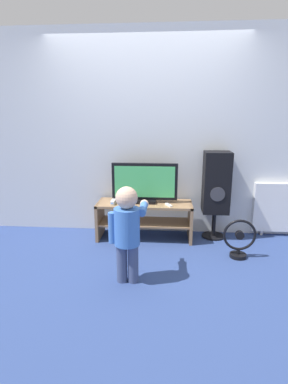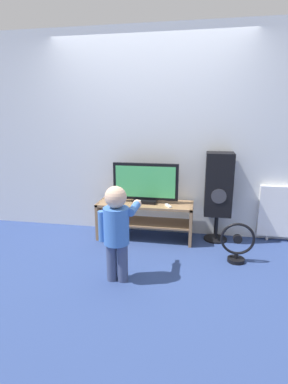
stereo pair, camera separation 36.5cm
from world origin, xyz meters
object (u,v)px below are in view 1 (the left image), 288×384
object	(u,v)px
remote_primary	(169,205)
child	(127,227)
television	(145,183)
radiator	(288,208)
game_console	(113,202)
floor_fan	(239,240)
speaker_tower	(216,184)

from	to	relation	value
remote_primary	child	world-z (taller)	child
television	radiator	xyz separation A→B (m)	(1.86, 0.20, -0.34)
television	remote_primary	size ratio (longest dim) A/B	6.30
game_console	floor_fan	distance (m)	1.56
television	floor_fan	distance (m)	1.30
television	child	world-z (taller)	television
remote_primary	television	bearing A→B (deg)	156.00
game_console	speaker_tower	xyz separation A→B (m)	(1.28, 0.16, 0.21)
child	speaker_tower	distance (m)	1.52
game_console	child	world-z (taller)	child
floor_fan	radiator	bearing A→B (deg)	42.20
remote_primary	speaker_tower	xyz separation A→B (m)	(0.59, 0.21, 0.22)
child	speaker_tower	bearing A→B (deg)	49.97
television	speaker_tower	distance (m)	0.90
game_console	child	xyz separation A→B (m)	(0.31, -1.00, 0.05)
game_console	child	size ratio (longest dim) A/B	0.20
speaker_tower	radiator	distance (m)	1.02
television	speaker_tower	size ratio (longest dim) A/B	0.74
television	game_console	bearing A→B (deg)	-168.18
child	radiator	bearing A→B (deg)	33.54
remote_primary	radiator	world-z (taller)	radiator
speaker_tower	radiator	size ratio (longest dim) A/B	1.24
remote_primary	floor_fan	distance (m)	0.91
radiator	television	bearing A→B (deg)	-173.75
television	remote_primary	distance (m)	0.41
television	child	bearing A→B (deg)	-94.05
game_console	radiator	bearing A→B (deg)	7.22
floor_fan	radiator	world-z (taller)	radiator
speaker_tower	floor_fan	world-z (taller)	speaker_tower
remote_primary	radiator	size ratio (longest dim) A/B	0.15
television	speaker_tower	bearing A→B (deg)	5.00
remote_primary	floor_fan	bearing A→B (deg)	-24.63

